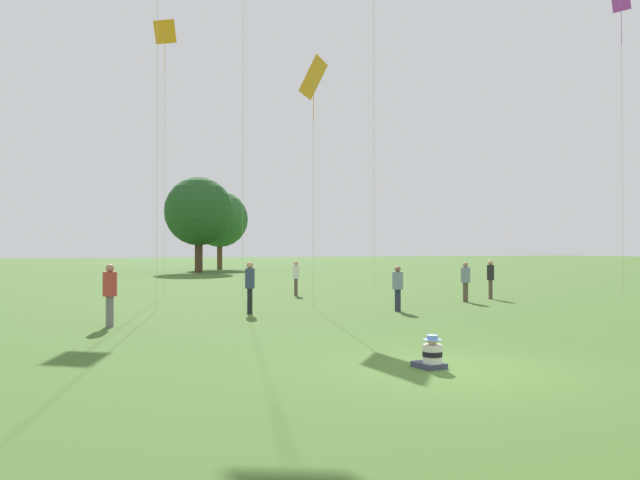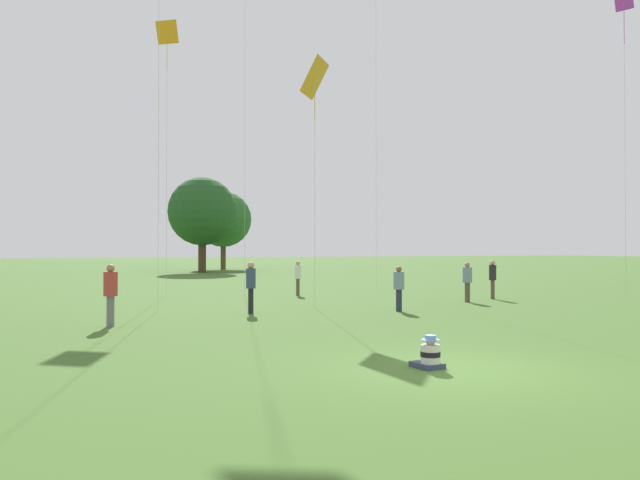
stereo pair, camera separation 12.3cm
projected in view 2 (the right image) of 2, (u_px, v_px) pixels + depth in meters
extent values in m
plane|color=#426628|center=(448.00, 369.00, 11.38)|extent=(300.00, 300.00, 0.00)
cube|color=#383D56|center=(427.00, 365.00, 11.51)|extent=(0.49, 0.59, 0.10)
cylinder|color=silver|center=(430.00, 354.00, 11.43)|extent=(0.39, 0.39, 0.34)
cylinder|color=black|center=(430.00, 354.00, 11.43)|extent=(0.40, 0.40, 0.09)
sphere|color=#DBAD89|center=(430.00, 340.00, 11.44)|extent=(0.20, 0.20, 0.20)
cylinder|color=#6B8ED1|center=(430.00, 340.00, 11.44)|extent=(0.34, 0.34, 0.01)
cylinder|color=#6B8ED1|center=(430.00, 338.00, 11.44)|extent=(0.20, 0.20, 0.09)
cylinder|color=#282D42|center=(399.00, 300.00, 21.89)|extent=(0.26, 0.26, 0.78)
cylinder|color=gray|center=(399.00, 281.00, 21.90)|extent=(0.48, 0.48, 0.62)
sphere|color=brown|center=(399.00, 269.00, 21.91)|extent=(0.21, 0.21, 0.21)
cylinder|color=brown|center=(493.00, 290.00, 27.25)|extent=(0.22, 0.22, 0.83)
cylinder|color=#232328|center=(493.00, 273.00, 27.26)|extent=(0.40, 0.40, 0.66)
sphere|color=tan|center=(493.00, 263.00, 27.27)|extent=(0.23, 0.23, 0.23)
cylinder|color=brown|center=(467.00, 292.00, 25.69)|extent=(0.30, 0.30, 0.81)
cylinder|color=gray|center=(467.00, 275.00, 25.70)|extent=(0.54, 0.54, 0.64)
sphere|color=#A37556|center=(467.00, 265.00, 25.71)|extent=(0.22, 0.22, 0.22)
cylinder|color=slate|center=(110.00, 311.00, 17.62)|extent=(0.23, 0.23, 0.87)
cylinder|color=#B23833|center=(111.00, 284.00, 17.63)|extent=(0.42, 0.42, 0.68)
sphere|color=#A37556|center=(111.00, 268.00, 17.64)|extent=(0.23, 0.23, 0.23)
cylinder|color=black|center=(251.00, 301.00, 21.11)|extent=(0.25, 0.25, 0.86)
cylinder|color=#334260|center=(251.00, 278.00, 21.12)|extent=(0.46, 0.46, 0.68)
sphere|color=tan|center=(251.00, 265.00, 21.13)|extent=(0.23, 0.23, 0.23)
cylinder|color=brown|center=(298.00, 287.00, 29.31)|extent=(0.22, 0.22, 0.80)
cylinder|color=silver|center=(298.00, 272.00, 29.32)|extent=(0.40, 0.40, 0.63)
sphere|color=tan|center=(298.00, 263.00, 29.32)|extent=(0.22, 0.22, 0.22)
cube|color=orange|center=(167.00, 32.00, 29.23)|extent=(1.04, 0.89, 1.02)
cylinder|color=orange|center=(167.00, 55.00, 29.21)|extent=(0.02, 0.02, 1.44)
cylinder|color=#BCB7A8|center=(167.00, 164.00, 29.14)|extent=(0.01, 0.01, 12.38)
cube|color=#B738C6|center=(624.00, 1.00, 27.33)|extent=(0.56, 0.81, 0.72)
cylinder|color=#B738C6|center=(624.00, 25.00, 27.32)|extent=(0.02, 0.02, 1.60)
cylinder|color=#BCB7A8|center=(625.00, 150.00, 27.24)|extent=(0.01, 0.01, 13.07)
cylinder|color=#BCB7A8|center=(376.00, 116.00, 34.64)|extent=(0.01, 0.01, 19.24)
cylinder|color=#BCB7A8|center=(245.00, 108.00, 29.99)|extent=(0.01, 0.01, 17.94)
cylinder|color=#BCB7A8|center=(159.00, 58.00, 22.08)|extent=(0.01, 0.01, 17.91)
cube|color=orange|center=(315.00, 78.00, 23.15)|extent=(1.48, 1.57, 1.30)
cylinder|color=orange|center=(315.00, 106.00, 23.13)|extent=(0.02, 0.02, 1.08)
cylinder|color=#BCB7A8|center=(315.00, 193.00, 23.08)|extent=(0.01, 0.01, 8.56)
cylinder|color=#473323|center=(202.00, 251.00, 58.10)|extent=(0.72, 0.72, 3.96)
sphere|color=#235123|center=(202.00, 211.00, 58.15)|extent=(6.38, 6.38, 6.38)
cylinder|color=brown|center=(223.00, 252.00, 66.94)|extent=(0.56, 0.56, 3.75)
sphere|color=#2D662D|center=(223.00, 219.00, 66.99)|extent=(6.02, 6.02, 6.02)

